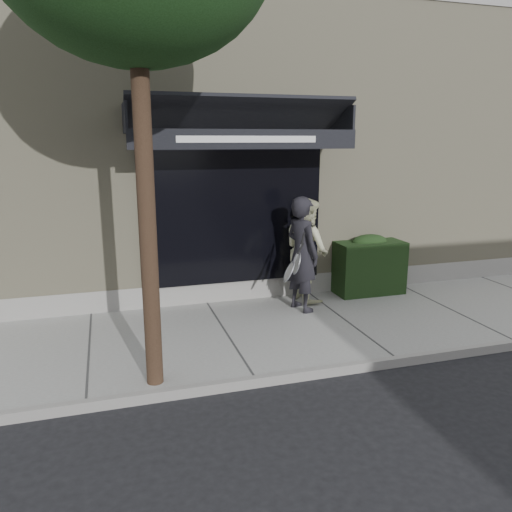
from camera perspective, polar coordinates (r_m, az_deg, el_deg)
name	(u,v)px	position (r m, az deg, el deg)	size (l,w,h in m)	color
ground	(344,326)	(8.44, 10.05, -7.91)	(80.00, 80.00, 0.00)	black
sidewalk	(344,323)	(8.41, 10.07, -7.53)	(20.00, 3.00, 0.12)	gray
curb	(396,361)	(7.17, 15.73, -11.51)	(20.00, 0.10, 0.14)	gray
building_facade	(257,151)	(12.49, 0.09, 11.96)	(14.30, 8.04, 5.64)	#B5AC8A
hedge	(368,265)	(9.79, 12.69, -1.02)	(1.30, 0.70, 1.14)	black
pedestrian_front	(302,254)	(8.50, 5.27, 0.21)	(0.82, 0.99, 1.97)	black
pedestrian_back	(307,249)	(9.09, 5.81, 0.76)	(0.84, 1.01, 1.88)	beige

